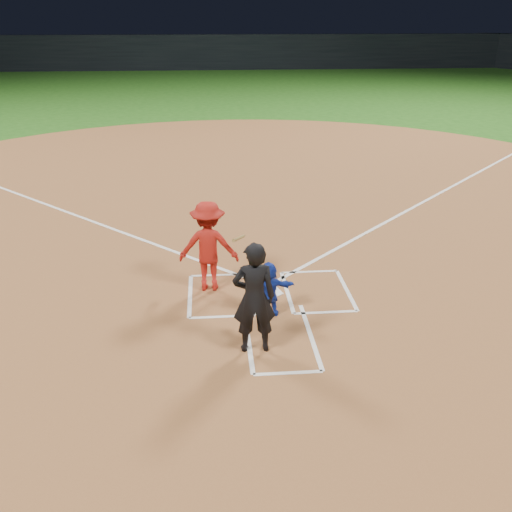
{
  "coord_description": "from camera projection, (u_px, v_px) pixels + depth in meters",
  "views": [
    {
      "loc": [
        -1.14,
        -10.22,
        5.25
      ],
      "look_at": [
        -0.3,
        -0.4,
        1.0
      ],
      "focal_mm": 40.0,
      "sensor_mm": 36.0,
      "label": 1
    }
  ],
  "objects": [
    {
      "name": "ground",
      "position": [
        269.0,
        293.0,
        11.52
      ],
      "size": [
        120.0,
        120.0,
        0.0
      ],
      "primitive_type": "plane",
      "color": "#1D5114",
      "rests_on": "ground"
    },
    {
      "name": "home_plate_dirt",
      "position": [
        248.0,
        202.0,
        17.01
      ],
      "size": [
        28.0,
        28.0,
        0.01
      ],
      "primitive_type": "cylinder",
      "color": "brown",
      "rests_on": "ground"
    },
    {
      "name": "stadium_wall_far",
      "position": [
        216.0,
        52.0,
        54.81
      ],
      "size": [
        80.0,
        1.2,
        3.2
      ],
      "primitive_type": "cube",
      "color": "black",
      "rests_on": "ground"
    },
    {
      "name": "home_plate",
      "position": [
        269.0,
        292.0,
        11.51
      ],
      "size": [
        0.6,
        0.6,
        0.02
      ],
      "primitive_type": "cylinder",
      "rotation": [
        0.0,
        0.0,
        3.14
      ],
      "color": "white",
      "rests_on": "home_plate_dirt"
    },
    {
      "name": "catcher",
      "position": [
        269.0,
        289.0,
        10.48
      ],
      "size": [
        0.98,
        0.33,
        1.06
      ],
      "primitive_type": "imported",
      "rotation": [
        0.0,
        0.0,
        3.16
      ],
      "color": "#142EA5",
      "rests_on": "home_plate_dirt"
    },
    {
      "name": "umpire",
      "position": [
        254.0,
        298.0,
        9.21
      ],
      "size": [
        0.71,
        0.47,
        1.93
      ],
      "primitive_type": "imported",
      "rotation": [
        0.0,
        0.0,
        3.16
      ],
      "color": "black",
      "rests_on": "home_plate_dirt"
    },
    {
      "name": "chalk_markings",
      "position": [
        250.0,
        209.0,
        16.35
      ],
      "size": [
        28.35,
        17.32,
        0.01
      ],
      "color": "white",
      "rests_on": "home_plate_dirt"
    },
    {
      "name": "batter_at_plate",
      "position": [
        209.0,
        246.0,
        11.34
      ],
      "size": [
        1.38,
        0.96,
        1.85
      ],
      "color": "#A51912",
      "rests_on": "home_plate_dirt"
    }
  ]
}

